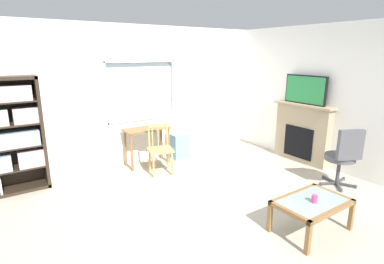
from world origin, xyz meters
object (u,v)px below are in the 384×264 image
object	(u,v)px
plastic_drawer_unit	(178,145)
fireplace	(302,133)
desk_under_window	(147,135)
wooden_chair	(160,148)
coffee_table	(312,205)
sippy_cup	(314,199)
tv	(305,90)
bookshelf	(10,133)
office_chair	(344,155)

from	to	relation	value
plastic_drawer_unit	fireplace	bearing A→B (deg)	-39.94
desk_under_window	wooden_chair	size ratio (longest dim) A/B	0.98
coffee_table	sippy_cup	world-z (taller)	sippy_cup
fireplace	sippy_cup	xyz separation A→B (m)	(-2.03, -1.70, -0.14)
tv	coffee_table	distance (m)	2.82
bookshelf	wooden_chair	xyz separation A→B (m)	(2.24, -0.62, -0.48)
office_chair	wooden_chair	bearing A→B (deg)	134.36
plastic_drawer_unit	coffee_table	bearing A→B (deg)	-91.68
wooden_chair	coffee_table	bearing A→B (deg)	-76.84
bookshelf	fireplace	distance (m)	5.17
desk_under_window	tv	distance (m)	3.17
fireplace	coffee_table	xyz separation A→B (m)	(-2.01, -1.66, -0.24)
wooden_chair	sippy_cup	size ratio (longest dim) A/B	10.00
desk_under_window	sippy_cup	world-z (taller)	desk_under_window
wooden_chair	sippy_cup	world-z (taller)	wooden_chair
desk_under_window	sippy_cup	xyz separation A→B (m)	(0.61, -3.25, -0.15)
desk_under_window	wooden_chair	bearing A→B (deg)	-89.67
fireplace	office_chair	xyz separation A→B (m)	(-0.49, -1.16, -0.04)
tv	fireplace	bearing A→B (deg)	0.00
tv	office_chair	size ratio (longest dim) A/B	0.88
bookshelf	coffee_table	size ratio (longest dim) A/B	1.99
wooden_chair	fireplace	size ratio (longest dim) A/B	0.71
plastic_drawer_unit	fireplace	xyz separation A→B (m)	(1.92, -1.60, 0.33)
coffee_table	plastic_drawer_unit	bearing A→B (deg)	88.32
tv	bookshelf	bearing A→B (deg)	161.14
tv	desk_under_window	bearing A→B (deg)	149.40
desk_under_window	bookshelf	bearing A→B (deg)	177.27
wooden_chair	office_chair	world-z (taller)	office_chair
office_chair	coffee_table	size ratio (longest dim) A/B	1.10
desk_under_window	coffee_table	xyz separation A→B (m)	(0.63, -3.22, -0.25)
plastic_drawer_unit	fireplace	distance (m)	2.52
plastic_drawer_unit	sippy_cup	world-z (taller)	plastic_drawer_unit
wooden_chair	plastic_drawer_unit	world-z (taller)	wooden_chair
plastic_drawer_unit	bookshelf	bearing A→B (deg)	178.91
desk_under_window	fireplace	distance (m)	3.07
wooden_chair	plastic_drawer_unit	size ratio (longest dim) A/B	1.74
wooden_chair	office_chair	bearing A→B (deg)	-45.64
desk_under_window	sippy_cup	bearing A→B (deg)	-79.34
plastic_drawer_unit	sippy_cup	size ratio (longest dim) A/B	5.76
plastic_drawer_unit	sippy_cup	distance (m)	3.31
fireplace	sippy_cup	size ratio (longest dim) A/B	14.07
tv	sippy_cup	distance (m)	2.82
office_chair	sippy_cup	distance (m)	1.64
wooden_chair	plastic_drawer_unit	distance (m)	0.94
plastic_drawer_unit	office_chair	distance (m)	3.12
plastic_drawer_unit	coffee_table	world-z (taller)	plastic_drawer_unit
sippy_cup	tv	bearing A→B (deg)	40.12
fireplace	coffee_table	world-z (taller)	fireplace
plastic_drawer_unit	tv	size ratio (longest dim) A/B	0.59
plastic_drawer_unit	fireplace	size ratio (longest dim) A/B	0.41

